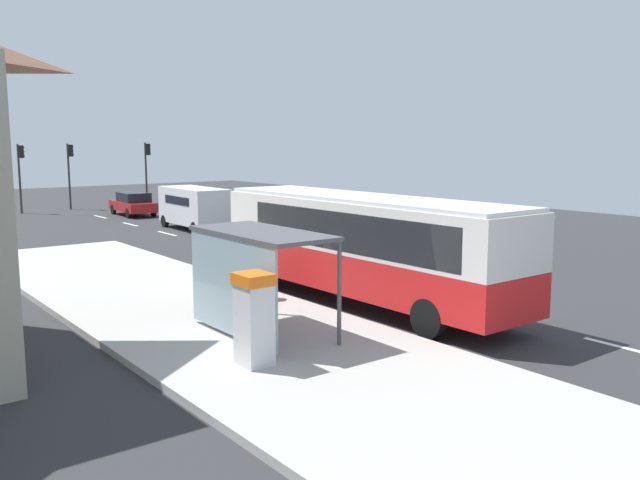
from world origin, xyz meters
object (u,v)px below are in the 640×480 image
ticket_machine (254,318)px  bus_shelter (251,256)px  recycling_bin_green (248,279)px  recycling_bin_red (225,272)px  recycling_bin_blue (260,283)px  white_van (194,205)px  recycling_bin_orange (236,275)px  traffic_light_far_side (21,167)px  traffic_light_median (70,165)px  sedan_near (133,203)px  traffic_light_near_side (147,164)px  bus (362,242)px

ticket_machine → bus_shelter: (1.09, 1.88, 0.93)m
recycling_bin_green → recycling_bin_red: 1.40m
recycling_bin_blue → recycling_bin_red: same height
white_van → recycling_bin_orange: size_ratio=5.55×
recycling_bin_red → traffic_light_far_side: 29.52m
recycling_bin_orange → traffic_light_median: 31.34m
recycling_bin_red → white_van: bearing=66.5°
sedan_near → traffic_light_near_side: traffic_light_near_side is taller
traffic_light_median → bus_shelter: bearing=-100.9°
recycling_bin_green → traffic_light_near_side: 31.63m
bus → bus_shelter: bus is taller
recycling_bin_orange → recycling_bin_red: same height
recycling_bin_orange → recycling_bin_green: bearing=-90.0°
recycling_bin_blue → recycling_bin_orange: 1.40m
white_van → traffic_light_far_side: size_ratio=1.14×
traffic_light_far_side → bus_shelter: size_ratio=1.16×
ticket_machine → recycling_bin_green: 6.58m
recycling_bin_blue → traffic_light_median: traffic_light_median is taller
sedan_near → recycling_bin_orange: 25.14m
recycling_bin_green → traffic_light_median: (4.60, 31.60, 2.47)m
sedan_near → recycling_bin_blue: bearing=-104.2°
white_van → recycling_bin_blue: white_van is taller
bus → recycling_bin_red: (-2.49, 3.81, -1.19)m
sedan_near → recycling_bin_green: sedan_near is taller
bus → ticket_machine: (-5.79, -3.25, -0.67)m
sedan_near → recycling_bin_green: 25.82m
white_van → recycling_bin_orange: white_van is taller
ticket_machine → recycling_bin_orange: ticket_machine is taller
bus → bus_shelter: bearing=-163.7°
ticket_machine → traffic_light_median: size_ratio=0.42×
ticket_machine → recycling_bin_green: bearing=59.7°
recycling_bin_orange → traffic_light_near_side: (9.70, 29.30, 2.51)m
white_van → traffic_light_near_side: size_ratio=1.11×
sedan_near → recycling_bin_green: bearing=-104.6°
bus → recycling_bin_red: bus is taller
recycling_bin_red → traffic_light_near_side: traffic_light_near_side is taller
recycling_bin_blue → traffic_light_far_side: size_ratio=0.20×
sedan_near → recycling_bin_red: size_ratio=4.72×
traffic_light_near_side → traffic_light_median: size_ratio=1.01×
recycling_bin_green → recycling_bin_blue: bearing=-90.0°
traffic_light_near_side → bus_shelter: traffic_light_near_side is taller
bus → ticket_machine: 6.68m
ticket_machine → recycling_bin_orange: (3.30, 6.36, -0.52)m
sedan_near → ticket_machine: bearing=-107.7°
recycling_bin_orange → traffic_light_far_side: bearing=87.9°
bus → traffic_light_near_side: size_ratio=2.33×
bus_shelter → recycling_bin_orange: bearing=63.7°
traffic_light_median → bus_shelter: traffic_light_median is taller
sedan_near → traffic_light_far_side: size_ratio=0.97×
bus → traffic_light_far_side: size_ratio=2.38×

